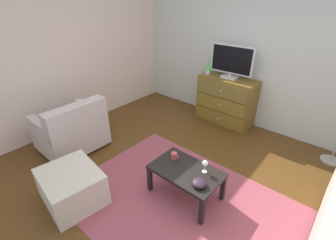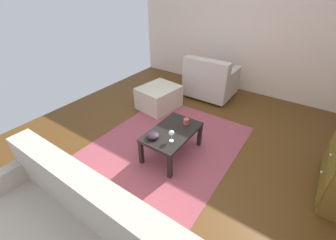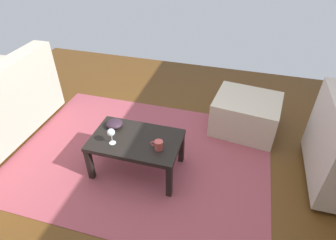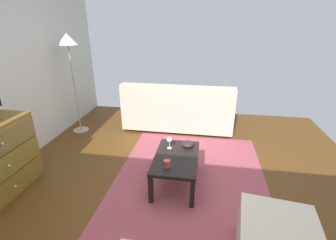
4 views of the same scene
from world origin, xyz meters
name	(u,v)px [view 1 (image 1 of 4)]	position (x,y,z in m)	size (l,w,h in m)	color
ground_plane	(176,188)	(0.00, 0.00, -0.03)	(5.52, 5.02, 0.05)	#553414
wall_accent_rear	(262,55)	(0.00, 2.27, 1.29)	(5.52, 0.12, 2.58)	beige
wall_plain_left	(59,56)	(-2.52, 0.00, 1.29)	(0.12, 5.02, 2.58)	beige
area_rug	(178,203)	(0.20, -0.20, 0.00)	(2.60, 1.90, 0.01)	#98444E
dresser	(226,101)	(-0.40, 1.96, 0.44)	(1.02, 0.49, 0.87)	brown
tv	(232,61)	(-0.40, 1.98, 1.18)	(0.77, 0.18, 0.57)	silver
lava_lamp	(208,67)	(-0.81, 1.91, 1.02)	(0.09, 0.09, 0.33)	#B7B7BC
coffee_table	(186,173)	(0.17, -0.03, 0.34)	(0.82, 0.51, 0.39)	black
wine_glass	(205,164)	(0.35, 0.08, 0.50)	(0.07, 0.07, 0.16)	silver
mug	(174,156)	(-0.07, 0.04, 0.43)	(0.11, 0.08, 0.08)	#BC4A46
bowl_decorative	(199,183)	(0.43, -0.14, 0.42)	(0.16, 0.16, 0.07)	#2F1E2B
armchair	(72,130)	(-1.76, -0.39, 0.34)	(0.80, 0.90, 0.83)	#332319
ottoman	(72,187)	(-0.79, -0.97, 0.21)	(0.70, 0.60, 0.41)	beige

